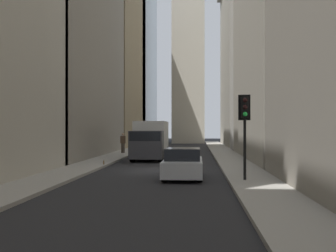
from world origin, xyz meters
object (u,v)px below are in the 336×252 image
delivery_truck (150,140)px  sedan_silver (183,164)px  traffic_light_foreground (245,117)px  discarded_bottle (104,163)px  pedestrian (123,142)px

delivery_truck → sedan_silver: delivery_truck is taller
delivery_truck → traffic_light_foreground: (-12.60, -5.49, 1.35)m
traffic_light_foreground → sedan_silver: bearing=61.1°
discarded_bottle → pedestrian: bearing=4.6°
sedan_silver → traffic_light_foreground: (-1.48, -2.69, 2.15)m
sedan_silver → pedestrian: bearing=19.4°
sedan_silver → traffic_light_foreground: bearing=-118.9°
traffic_light_foreground → pedestrian: size_ratio=2.08×
sedan_silver → pedestrian: (16.63, 5.87, 0.43)m
delivery_truck → traffic_light_foreground: traffic_light_foreground is taller
traffic_light_foreground → discarded_bottle: bearing=48.7°
traffic_light_foreground → discarded_bottle: size_ratio=13.49×
delivery_truck → pedestrian: bearing=29.1°
sedan_silver → traffic_light_foreground: 3.75m
sedan_silver → pedestrian: 17.64m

